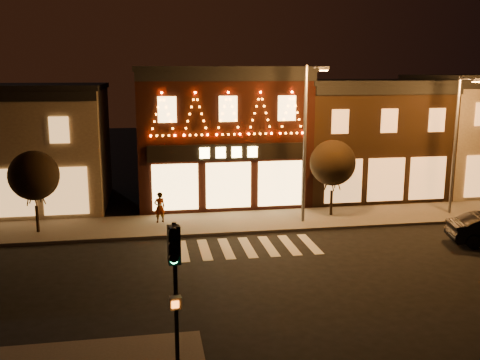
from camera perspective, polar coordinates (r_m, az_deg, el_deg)
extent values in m
plane|color=black|center=(21.15, 2.83, -10.67)|extent=(120.00, 120.00, 0.00)
cube|color=#47423D|center=(28.93, 3.27, -4.37)|extent=(44.00, 4.00, 0.15)
cube|color=#726351|center=(34.51, -24.24, 3.03)|extent=(12.00, 8.00, 7.00)
cube|color=black|center=(33.62, -2.29, 4.70)|extent=(10.00, 8.00, 8.00)
cube|color=black|center=(33.39, -2.35, 11.79)|extent=(10.20, 8.20, 0.30)
cube|color=black|center=(29.38, -1.30, 11.06)|extent=(10.00, 0.25, 0.50)
cube|color=black|center=(29.65, -1.25, 3.01)|extent=(9.00, 0.15, 0.90)
cube|color=#FFD87F|center=(29.55, -1.22, 2.98)|extent=(3.40, 0.08, 0.60)
cube|color=#311F11|center=(36.14, 12.86, 4.26)|extent=(9.00, 8.00, 7.20)
cube|color=black|center=(35.88, 13.13, 10.21)|extent=(9.20, 8.20, 0.30)
cube|color=black|center=(32.19, 15.91, 9.24)|extent=(9.00, 0.25, 0.50)
cylinder|color=black|center=(13.84, -6.88, -12.98)|extent=(0.11, 0.11, 4.22)
cube|color=black|center=(13.07, -7.11, -6.93)|extent=(0.32, 0.31, 0.96)
cylinder|color=#19FF72|center=(13.03, -7.12, -8.47)|extent=(0.21, 0.08, 0.20)
cube|color=beige|center=(13.63, -6.94, -12.95)|extent=(0.31, 0.23, 0.31)
cylinder|color=#59595E|center=(27.89, 6.96, 3.71)|extent=(0.16, 0.16, 8.17)
cylinder|color=#59595E|center=(26.93, 8.05, 11.91)|extent=(0.48, 1.61, 0.10)
cube|color=#59595E|center=(26.23, 8.98, 11.79)|extent=(0.56, 0.40, 0.18)
cube|color=orange|center=(26.23, 8.98, 11.54)|extent=(0.42, 0.29, 0.05)
cylinder|color=#59595E|center=(31.75, 22.06, 3.36)|extent=(0.15, 0.15, 7.58)
cylinder|color=#59595E|center=(30.85, 23.30, 9.96)|extent=(0.13, 1.52, 0.09)
cube|color=#59595E|center=(30.20, 24.05, 9.80)|extent=(0.48, 0.28, 0.17)
cube|color=orange|center=(30.20, 24.03, 9.60)|extent=(0.36, 0.20, 0.05)
cylinder|color=black|center=(28.35, -20.94, -3.91)|extent=(0.15, 0.15, 1.34)
sphere|color=black|center=(27.87, -21.26, 0.45)|extent=(2.44, 2.44, 2.44)
cylinder|color=black|center=(30.03, 9.77, -2.42)|extent=(0.15, 0.15, 1.38)
sphere|color=black|center=(29.57, 9.92, 1.83)|extent=(2.52, 2.52, 2.52)
imported|color=gray|center=(28.43, -8.63, -2.91)|extent=(0.69, 0.56, 1.64)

